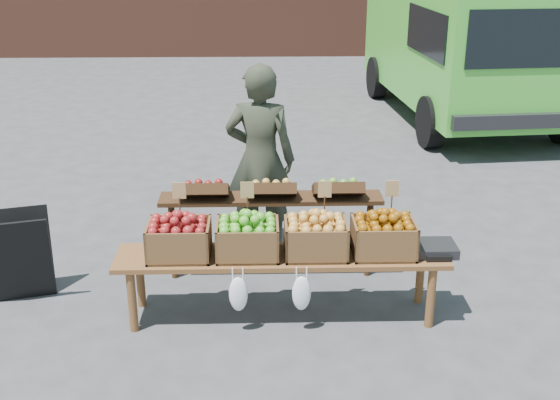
{
  "coord_description": "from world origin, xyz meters",
  "views": [
    {
      "loc": [
        0.72,
        -4.68,
        3.06
      ],
      "look_at": [
        0.87,
        0.97,
        0.85
      ],
      "focal_mm": 45.0,
      "sensor_mm": 36.0,
      "label": 1
    }
  ],
  "objects_px": {
    "vendor": "(260,160)",
    "delivery_van": "(464,48)",
    "weighing_scale": "(435,248)",
    "crate_green_apples": "(383,238)",
    "chalkboard_sign": "(20,256)",
    "back_table": "(271,225)",
    "display_bench": "(282,285)",
    "crate_red_apples": "(316,238)",
    "crate_russet_pears": "(248,239)",
    "crate_golden_apples": "(179,240)"
  },
  "relations": [
    {
      "from": "back_table",
      "to": "crate_red_apples",
      "type": "bearing_deg",
      "value": -64.11
    },
    {
      "from": "chalkboard_sign",
      "to": "crate_green_apples",
      "type": "xyz_separation_m",
      "value": [
        3.08,
        -0.37,
        0.31
      ]
    },
    {
      "from": "vendor",
      "to": "delivery_van",
      "type": "bearing_deg",
      "value": -113.02
    },
    {
      "from": "back_table",
      "to": "crate_russet_pears",
      "type": "bearing_deg",
      "value": -105.57
    },
    {
      "from": "delivery_van",
      "to": "crate_green_apples",
      "type": "bearing_deg",
      "value": -115.19
    },
    {
      "from": "display_bench",
      "to": "weighing_scale",
      "type": "xyz_separation_m",
      "value": [
        1.25,
        0.0,
        0.33
      ]
    },
    {
      "from": "delivery_van",
      "to": "crate_russet_pears",
      "type": "bearing_deg",
      "value": -123.24
    },
    {
      "from": "vendor",
      "to": "crate_russet_pears",
      "type": "distance_m",
      "value": 1.38
    },
    {
      "from": "delivery_van",
      "to": "vendor",
      "type": "bearing_deg",
      "value": -128.34
    },
    {
      "from": "back_table",
      "to": "chalkboard_sign",
      "type": "bearing_deg",
      "value": -170.94
    },
    {
      "from": "crate_golden_apples",
      "to": "weighing_scale",
      "type": "xyz_separation_m",
      "value": [
        2.08,
        0.0,
        -0.1
      ]
    },
    {
      "from": "display_bench",
      "to": "crate_golden_apples",
      "type": "distance_m",
      "value": 0.93
    },
    {
      "from": "back_table",
      "to": "crate_russet_pears",
      "type": "xyz_separation_m",
      "value": [
        -0.2,
        -0.72,
        0.19
      ]
    },
    {
      "from": "delivery_van",
      "to": "back_table",
      "type": "bearing_deg",
      "value": -124.66
    },
    {
      "from": "crate_golden_apples",
      "to": "crate_russet_pears",
      "type": "distance_m",
      "value": 0.55
    },
    {
      "from": "back_table",
      "to": "crate_red_apples",
      "type": "distance_m",
      "value": 0.82
    },
    {
      "from": "chalkboard_sign",
      "to": "back_table",
      "type": "distance_m",
      "value": 2.21
    },
    {
      "from": "delivery_van",
      "to": "display_bench",
      "type": "bearing_deg",
      "value": -121.33
    },
    {
      "from": "back_table",
      "to": "display_bench",
      "type": "height_order",
      "value": "back_table"
    },
    {
      "from": "display_bench",
      "to": "crate_green_apples",
      "type": "relative_size",
      "value": 5.4
    },
    {
      "from": "delivery_van",
      "to": "weighing_scale",
      "type": "height_order",
      "value": "delivery_van"
    },
    {
      "from": "display_bench",
      "to": "crate_green_apples",
      "type": "bearing_deg",
      "value": 0.0
    },
    {
      "from": "delivery_van",
      "to": "crate_green_apples",
      "type": "distance_m",
      "value": 6.93
    },
    {
      "from": "back_table",
      "to": "crate_green_apples",
      "type": "bearing_deg",
      "value": -38.68
    },
    {
      "from": "chalkboard_sign",
      "to": "back_table",
      "type": "relative_size",
      "value": 0.38
    },
    {
      "from": "delivery_van",
      "to": "crate_red_apples",
      "type": "xyz_separation_m",
      "value": [
        -2.94,
        -6.49,
        -0.46
      ]
    },
    {
      "from": "back_table",
      "to": "weighing_scale",
      "type": "relative_size",
      "value": 6.18
    },
    {
      "from": "display_bench",
      "to": "crate_russet_pears",
      "type": "height_order",
      "value": "crate_russet_pears"
    },
    {
      "from": "vendor",
      "to": "crate_red_apples",
      "type": "height_order",
      "value": "vendor"
    },
    {
      "from": "display_bench",
      "to": "back_table",
      "type": "bearing_deg",
      "value": 95.9
    },
    {
      "from": "delivery_van",
      "to": "back_table",
      "type": "distance_m",
      "value": 6.67
    },
    {
      "from": "weighing_scale",
      "to": "delivery_van",
      "type": "bearing_deg",
      "value": 73.14
    },
    {
      "from": "chalkboard_sign",
      "to": "back_table",
      "type": "xyz_separation_m",
      "value": [
        2.18,
        0.35,
        0.12
      ]
    },
    {
      "from": "crate_russet_pears",
      "to": "crate_green_apples",
      "type": "relative_size",
      "value": 1.0
    },
    {
      "from": "chalkboard_sign",
      "to": "crate_golden_apples",
      "type": "relative_size",
      "value": 1.61
    },
    {
      "from": "crate_golden_apples",
      "to": "crate_green_apples",
      "type": "height_order",
      "value": "same"
    },
    {
      "from": "crate_golden_apples",
      "to": "crate_green_apples",
      "type": "relative_size",
      "value": 1.0
    },
    {
      "from": "vendor",
      "to": "crate_russet_pears",
      "type": "relative_size",
      "value": 3.77
    },
    {
      "from": "crate_green_apples",
      "to": "chalkboard_sign",
      "type": "bearing_deg",
      "value": 173.1
    },
    {
      "from": "crate_green_apples",
      "to": "crate_red_apples",
      "type": "bearing_deg",
      "value": 180.0
    },
    {
      "from": "vendor",
      "to": "weighing_scale",
      "type": "relative_size",
      "value": 5.54
    },
    {
      "from": "chalkboard_sign",
      "to": "back_table",
      "type": "bearing_deg",
      "value": -5.94
    },
    {
      "from": "crate_green_apples",
      "to": "display_bench",
      "type": "bearing_deg",
      "value": 180.0
    },
    {
      "from": "back_table",
      "to": "display_bench",
      "type": "relative_size",
      "value": 0.78
    },
    {
      "from": "crate_golden_apples",
      "to": "crate_red_apples",
      "type": "bearing_deg",
      "value": 0.0
    },
    {
      "from": "delivery_van",
      "to": "chalkboard_sign",
      "type": "relative_size",
      "value": 6.52
    },
    {
      "from": "chalkboard_sign",
      "to": "crate_russet_pears",
      "type": "relative_size",
      "value": 1.61
    },
    {
      "from": "display_bench",
      "to": "crate_golden_apples",
      "type": "height_order",
      "value": "crate_golden_apples"
    },
    {
      "from": "vendor",
      "to": "weighing_scale",
      "type": "bearing_deg",
      "value": 146.75
    },
    {
      "from": "back_table",
      "to": "crate_golden_apples",
      "type": "distance_m",
      "value": 1.06
    }
  ]
}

